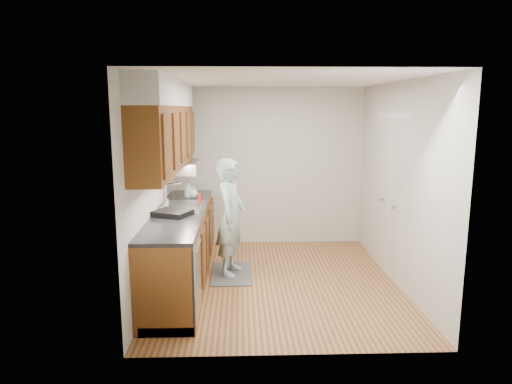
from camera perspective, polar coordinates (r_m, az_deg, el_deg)
floor at (r=5.92m, az=2.65°, el=-11.13°), size 3.50×3.50×0.00m
ceiling at (r=5.51m, az=2.87°, el=13.81°), size 3.50×3.50×0.00m
wall_left at (r=5.66m, az=-12.57°, el=0.78°), size 0.02×3.50×2.50m
wall_right at (r=5.90m, az=17.44°, el=0.94°), size 0.02×3.50×2.50m
wall_back at (r=7.31m, az=1.63°, el=3.17°), size 3.00×0.02×2.50m
counter at (r=5.78m, az=-9.33°, el=-6.64°), size 0.64×2.80×1.30m
upper_cabinets at (r=5.60m, az=-11.06°, el=7.94°), size 0.47×2.80×1.21m
closet_door at (r=6.21m, az=16.32°, el=-0.65°), size 0.02×1.22×2.05m
floor_mat at (r=6.17m, az=-3.06°, el=-10.14°), size 0.53×0.89×0.02m
person at (r=5.92m, az=-3.15°, el=-2.19°), size 0.55×0.69×1.73m
soap_bottle_a at (r=6.43m, az=-8.46°, el=0.35°), size 0.10×0.10×0.24m
soap_bottle_b at (r=6.49m, az=-8.41°, el=0.33°), size 0.11×0.12×0.22m
soap_bottle_c at (r=6.42m, az=-7.82°, el=0.02°), size 0.18×0.18×0.17m
soda_can at (r=6.11m, az=-7.02°, el=-0.73°), size 0.06×0.06×0.12m
steel_can at (r=6.45m, az=-8.06°, el=-0.11°), size 0.08×0.08×0.13m
dish_rack at (r=5.40m, az=-10.39°, el=-2.60°), size 0.49×0.46×0.06m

